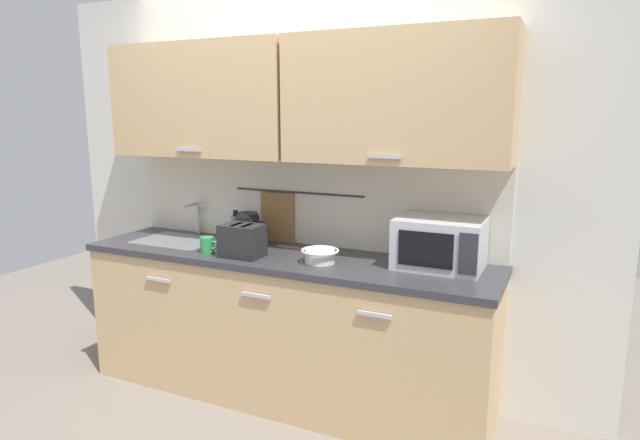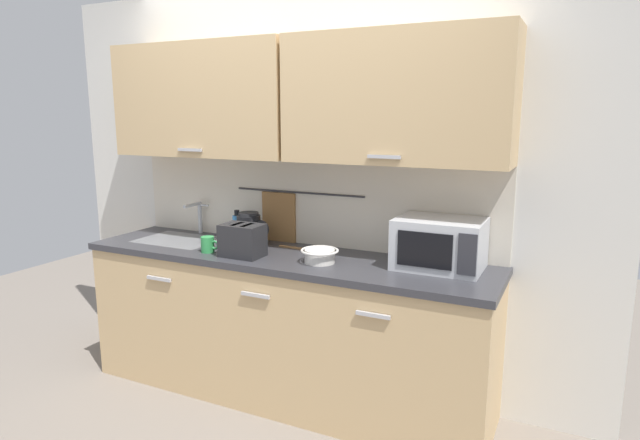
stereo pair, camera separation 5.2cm
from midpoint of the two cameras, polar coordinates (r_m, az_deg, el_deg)
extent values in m
plane|color=slate|center=(3.35, -5.90, -19.84)|extent=(8.00, 8.00, 0.00)
cube|color=tan|center=(3.39, -3.32, -11.29)|extent=(2.50, 0.60, 0.86)
cube|color=#B7B7BC|center=(3.43, -16.12, -5.94)|extent=(0.18, 0.02, 0.02)
cube|color=#B7B7BC|center=(3.03, -6.30, -7.84)|extent=(0.18, 0.02, 0.02)
cube|color=#B7B7BC|center=(2.74, 6.13, -9.89)|extent=(0.18, 0.02, 0.02)
cube|color=#333338|center=(3.24, -3.41, -3.92)|extent=(2.53, 0.63, 0.04)
cube|color=#9EA0A5|center=(3.72, -14.17, -2.69)|extent=(0.52, 0.38, 0.09)
cube|color=silver|center=(3.46, -0.80, 3.30)|extent=(3.70, 0.06, 2.50)
cube|color=beige|center=(3.44, -1.07, 1.98)|extent=(2.50, 0.01, 0.55)
cube|color=tan|center=(3.59, -11.50, 12.17)|extent=(1.24, 0.33, 0.70)
cube|color=#B7B7BC|center=(3.46, -13.08, 7.19)|extent=(0.18, 0.01, 0.02)
cube|color=tan|center=(3.00, 8.50, 12.52)|extent=(1.24, 0.33, 0.70)
cube|color=#B7B7BC|center=(2.85, 7.26, 6.60)|extent=(0.18, 0.01, 0.02)
cylinder|color=#333338|center=(3.44, -1.85, 2.91)|extent=(0.90, 0.01, 0.01)
cube|color=olive|center=(3.53, -3.91, 0.15)|extent=(0.24, 0.02, 0.34)
cylinder|color=#B2B5BA|center=(3.86, -12.09, 0.26)|extent=(0.03, 0.03, 0.22)
cylinder|color=#B2B5BA|center=(3.78, -12.89, 1.54)|extent=(0.02, 0.16, 0.02)
cube|color=#B2B5BA|center=(3.82, -11.67, 1.53)|extent=(0.07, 0.02, 0.01)
cube|color=silver|center=(2.99, 12.92, -2.43)|extent=(0.46, 0.34, 0.27)
cube|color=black|center=(2.83, 11.42, -3.11)|extent=(0.29, 0.01, 0.18)
cube|color=#2D2D33|center=(2.79, 15.69, -3.53)|extent=(0.09, 0.01, 0.21)
cylinder|color=black|center=(3.49, -7.01, -2.42)|extent=(0.16, 0.16, 0.02)
cylinder|color=black|center=(3.47, -7.05, -0.91)|extent=(0.15, 0.15, 0.17)
cylinder|color=#262628|center=(3.45, -7.09, 0.63)|extent=(0.13, 0.13, 0.02)
torus|color=black|center=(3.42, -5.74, -0.92)|extent=(0.11, 0.02, 0.11)
cylinder|color=#3F8CD8|center=(3.63, -8.27, -0.77)|extent=(0.06, 0.06, 0.16)
cylinder|color=black|center=(3.61, -8.31, 0.75)|extent=(0.03, 0.03, 0.04)
cylinder|color=green|center=(3.33, -11.27, -2.53)|extent=(0.08, 0.08, 0.09)
torus|color=green|center=(3.30, -10.55, -2.60)|extent=(0.06, 0.01, 0.06)
cylinder|color=silver|center=(3.04, 0.46, -3.81)|extent=(0.17, 0.17, 0.07)
torus|color=silver|center=(3.03, 0.46, -3.23)|extent=(0.21, 0.21, 0.01)
cube|color=#232326|center=(3.19, -7.68, -2.13)|extent=(0.24, 0.17, 0.19)
cube|color=black|center=(3.19, -8.24, -0.51)|extent=(0.03, 0.12, 0.01)
cube|color=black|center=(3.15, -7.19, -0.62)|extent=(0.03, 0.12, 0.01)
cube|color=black|center=(3.25, -9.57, -1.41)|extent=(0.02, 0.02, 0.02)
cube|color=#9E7042|center=(3.36, -2.28, -2.93)|extent=(0.22, 0.03, 0.01)
ellipsoid|color=#9E7042|center=(3.29, -0.26, -3.18)|extent=(0.06, 0.04, 0.01)
camera|label=1|loc=(0.03, -89.52, 0.09)|focal=30.50mm
camera|label=2|loc=(0.03, 90.48, -0.09)|focal=30.50mm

